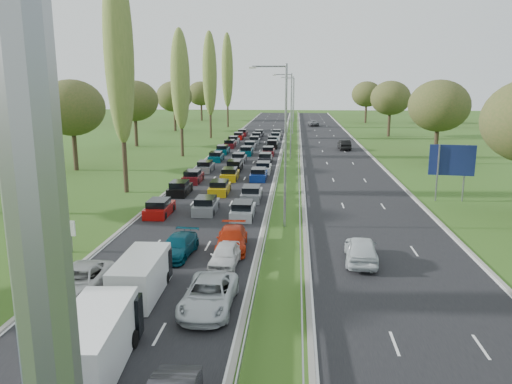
% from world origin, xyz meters
% --- Properties ---
extents(ground, '(260.00, 260.00, 0.00)m').
position_xyz_m(ground, '(4.50, 80.00, 0.00)').
color(ground, '#304A17').
rests_on(ground, ground).
extents(near_carriageway, '(10.50, 215.00, 0.04)m').
position_xyz_m(near_carriageway, '(-2.25, 82.50, 0.00)').
color(near_carriageway, black).
rests_on(near_carriageway, ground).
extents(far_carriageway, '(10.50, 215.00, 0.04)m').
position_xyz_m(far_carriageway, '(11.25, 82.50, 0.00)').
color(far_carriageway, black).
rests_on(far_carriageway, ground).
extents(central_reservation, '(2.36, 215.00, 0.32)m').
position_xyz_m(central_reservation, '(4.50, 82.50, 0.55)').
color(central_reservation, gray).
rests_on(central_reservation, ground).
extents(lamp_columns, '(0.18, 140.18, 12.00)m').
position_xyz_m(lamp_columns, '(4.50, 78.00, 6.00)').
color(lamp_columns, gray).
rests_on(lamp_columns, ground).
extents(poplar_row, '(2.80, 127.80, 22.44)m').
position_xyz_m(poplar_row, '(-11.50, 68.17, 12.39)').
color(poplar_row, '#2D2116').
rests_on(poplar_row, ground).
extents(woodland_left, '(8.00, 166.00, 11.10)m').
position_xyz_m(woodland_left, '(-22.00, 62.63, 7.68)').
color(woodland_left, '#2D2116').
rests_on(woodland_left, ground).
extents(woodland_right, '(8.00, 153.00, 11.10)m').
position_xyz_m(woodland_right, '(24.00, 66.67, 7.68)').
color(woodland_right, '#2D2116').
rests_on(woodland_right, ground).
extents(traffic_queue_fill, '(9.07, 67.24, 0.80)m').
position_xyz_m(traffic_queue_fill, '(-2.26, 77.54, 0.44)').
color(traffic_queue_fill, '#A50C0A').
rests_on(traffic_queue_fill, ground).
extents(near_car_2, '(2.43, 5.14, 1.42)m').
position_xyz_m(near_car_2, '(-5.69, 29.77, 0.73)').
color(near_car_2, silver).
rests_on(near_car_2, near_carriageway).
extents(near_car_7, '(2.21, 4.63, 1.30)m').
position_xyz_m(near_car_7, '(-2.00, 35.87, 0.67)').
color(near_car_7, '#053D4E').
rests_on(near_car_7, near_carriageway).
extents(near_car_10, '(2.42, 5.14, 1.42)m').
position_xyz_m(near_car_10, '(1.22, 28.61, 0.73)').
color(near_car_10, silver).
rests_on(near_car_10, near_carriageway).
extents(near_car_11, '(2.25, 4.89, 1.39)m').
position_xyz_m(near_car_11, '(1.21, 37.42, 0.71)').
color(near_car_11, '#AD240A').
rests_on(near_car_11, near_carriageway).
extents(near_car_12, '(1.76, 3.99, 1.34)m').
position_xyz_m(near_car_12, '(1.20, 34.39, 0.69)').
color(near_car_12, silver).
rests_on(near_car_12, near_carriageway).
extents(far_car_0, '(2.22, 4.85, 1.61)m').
position_xyz_m(far_car_0, '(9.30, 35.69, 0.83)').
color(far_car_0, silver).
rests_on(far_car_0, far_carriageway).
extents(far_car_1, '(1.89, 4.94, 1.61)m').
position_xyz_m(far_car_1, '(13.10, 88.32, 0.82)').
color(far_car_1, black).
rests_on(far_car_1, far_carriageway).
extents(far_car_2, '(2.73, 5.32, 1.44)m').
position_xyz_m(far_car_2, '(9.59, 134.19, 0.74)').
color(far_car_2, slate).
rests_on(far_car_2, far_carriageway).
extents(white_van_front, '(2.18, 5.56, 2.24)m').
position_xyz_m(white_van_front, '(-2.18, 23.34, 1.14)').
color(white_van_front, white).
rests_on(white_van_front, near_carriageway).
extents(white_van_rear, '(2.00, 5.10, 2.05)m').
position_xyz_m(white_van_rear, '(-2.48, 30.11, 1.05)').
color(white_van_rear, white).
rests_on(white_van_rear, near_carriageway).
extents(info_sign, '(1.50, 0.21, 2.10)m').
position_xyz_m(info_sign, '(-9.40, 36.10, 1.37)').
color(info_sign, gray).
rests_on(info_sign, ground).
extents(direction_sign, '(3.98, 0.63, 5.20)m').
position_xyz_m(direction_sign, '(19.40, 52.64, 3.57)').
color(direction_sign, gray).
rests_on(direction_sign, ground).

